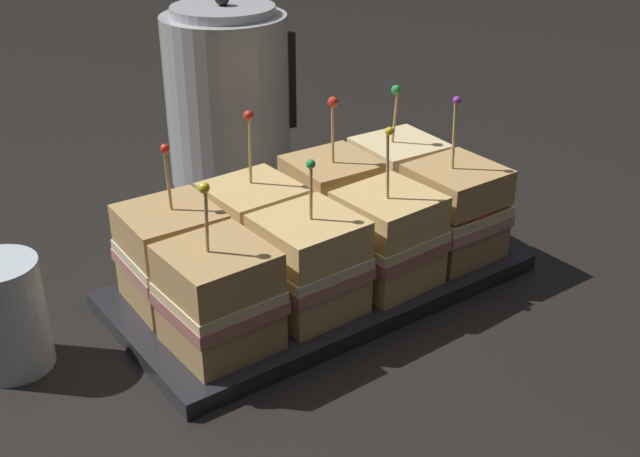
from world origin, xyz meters
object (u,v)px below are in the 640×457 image
serving_platter (320,281)px  sandwich_back_center_right (332,203)px  sandwich_front_far_left (219,298)px  sandwich_back_far_left (172,255)px  sandwich_front_center_right (388,238)px  sandwich_back_far_right (398,183)px  sandwich_front_center_left (309,264)px  sandwich_front_far_right (454,211)px  sandwich_back_center_left (254,229)px  drinking_glass (6,316)px  kettle_steel (228,97)px

serving_platter → sandwich_back_center_right: 0.09m
sandwich_front_far_left → sandwich_back_far_left: 0.10m
sandwich_front_center_right → sandwich_back_far_right: sandwich_front_center_right is taller
serving_platter → sandwich_front_center_left: size_ratio=2.73×
sandwich_front_far_right → sandwich_back_center_left: (-0.20, 0.10, -0.00)m
drinking_glass → sandwich_back_center_left: bearing=-2.0°
serving_platter → drinking_glass: 0.32m
sandwich_front_center_right → drinking_glass: 0.38m
sandwich_front_center_left → sandwich_front_center_right: sandwich_front_center_right is taller
sandwich_front_far_right → drinking_glass: (-0.47, 0.11, -0.02)m
sandwich_front_center_left → sandwich_back_center_right: sandwich_back_center_right is taller
sandwich_front_center_right → sandwich_front_far_right: (0.10, 0.00, 0.00)m
sandwich_front_far_left → serving_platter: bearing=18.4°
sandwich_front_far_right → sandwich_back_far_right: (0.00, 0.10, 0.00)m
sandwich_front_far_left → drinking_glass: size_ratio=1.53×
sandwich_front_far_left → kettle_steel: 0.44m
sandwich_back_far_left → sandwich_back_far_right: size_ratio=0.97×
sandwich_front_center_left → kettle_steel: bearing=71.2°
drinking_glass → serving_platter: bearing=-10.3°
sandwich_front_center_right → sandwich_back_center_left: sandwich_back_center_left is taller
serving_platter → sandwich_back_far_right: sandwich_back_far_right is taller
sandwich_back_far_right → serving_platter: bearing=-162.6°
sandwich_front_far_right → sandwich_back_far_right: bearing=89.2°
sandwich_back_center_left → sandwich_back_far_right: sandwich_back_center_left is taller
sandwich_back_center_left → serving_platter: bearing=-42.7°
sandwich_back_center_right → sandwich_back_far_right: size_ratio=1.03×
sandwich_front_far_right → sandwich_back_center_right: 0.14m
sandwich_front_far_left → sandwich_back_far_right: bearing=17.9°
sandwich_front_far_left → sandwich_back_center_right: (0.20, 0.10, 0.00)m
sandwich_back_far_left → serving_platter: bearing=-17.7°
sandwich_front_far_right → sandwich_back_far_left: bearing=162.0°
kettle_steel → sandwich_back_far_left: bearing=-129.7°
sandwich_front_far_right → kettle_steel: bearing=101.1°
sandwich_front_far_left → drinking_glass: 0.20m
sandwich_front_center_left → sandwich_front_far_right: (0.20, -0.00, 0.00)m
sandwich_front_far_left → sandwich_back_far_left: bearing=88.7°
sandwich_front_far_right → sandwich_back_center_left: size_ratio=1.03×
sandwich_front_far_left → sandwich_back_center_left: sandwich_back_center_left is taller
sandwich_back_center_left → sandwich_back_far_left: bearing=-179.8°
sandwich_back_center_left → sandwich_back_center_right: (0.10, 0.00, 0.00)m
serving_platter → sandwich_back_center_right: size_ratio=2.47×
sandwich_front_far_left → sandwich_front_far_right: bearing=0.2°
sandwich_back_center_right → sandwich_back_far_right: 0.10m
sandwich_front_center_left → sandwich_back_far_right: 0.22m
sandwich_back_far_left → kettle_steel: (0.23, 0.27, 0.05)m
serving_platter → sandwich_front_center_left: sandwich_front_center_left is taller
sandwich_back_far_left → sandwich_back_center_left: (0.10, 0.00, 0.00)m
sandwich_front_far_right → sandwich_back_far_left: size_ratio=1.10×
sandwich_front_center_right → sandwich_back_far_right: size_ratio=1.01×
sandwich_front_center_left → sandwich_front_far_right: bearing=-0.3°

